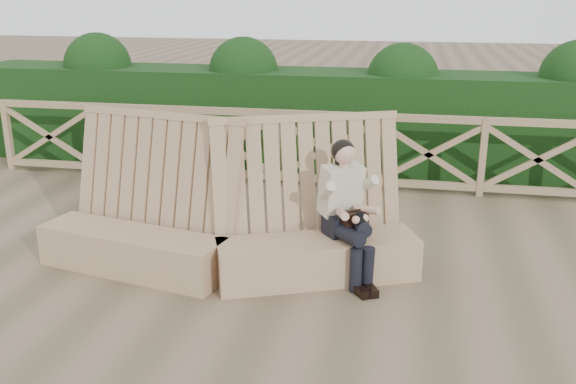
# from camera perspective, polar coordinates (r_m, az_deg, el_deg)

# --- Properties ---
(ground) EXTENTS (60.00, 60.00, 0.00)m
(ground) POSITION_cam_1_polar(r_m,az_deg,el_deg) (6.06, -1.39, -9.24)
(ground) COLOR brown
(ground) RESTS_ON ground
(bench) EXTENTS (3.87, 1.44, 1.55)m
(bench) POSITION_cam_1_polar(r_m,az_deg,el_deg) (6.44, -5.63, -3.84)
(bench) COLOR #9B7758
(bench) RESTS_ON ground
(woman) EXTENTS (0.70, 0.86, 1.37)m
(woman) POSITION_cam_1_polar(r_m,az_deg,el_deg) (6.22, 5.25, -1.30)
(woman) COLOR black
(woman) RESTS_ON ground
(guardrail) EXTENTS (10.10, 0.09, 1.10)m
(guardrail) POSITION_cam_1_polar(r_m,az_deg,el_deg) (9.12, 3.35, 3.79)
(guardrail) COLOR #896950
(guardrail) RESTS_ON ground
(hedge) EXTENTS (12.00, 1.20, 1.50)m
(hedge) POSITION_cam_1_polar(r_m,az_deg,el_deg) (10.23, 4.30, 6.45)
(hedge) COLOR black
(hedge) RESTS_ON ground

